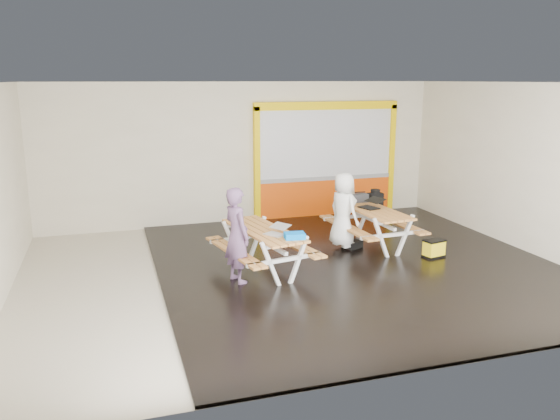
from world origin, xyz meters
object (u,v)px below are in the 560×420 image
object	(u,v)px
picnic_table_left	(263,240)
person_left	(237,235)
person_right	(343,210)
picnic_table_right	(372,218)
laptop_left	(277,231)
dark_case	(352,244)
fluke_bag	(434,249)
toolbox	(359,198)
laptop_right	(371,205)
backpack	(375,202)
blue_pouch	(295,236)

from	to	relation	value
picnic_table_left	person_left	xyz separation A→B (m)	(-0.59, -0.39, 0.24)
person_right	picnic_table_right	bearing A→B (deg)	-103.39
laptop_left	dark_case	bearing A→B (deg)	31.22
dark_case	person_right	bearing A→B (deg)	-176.40
dark_case	fluke_bag	bearing A→B (deg)	-39.63
picnic_table_right	laptop_left	size ratio (longest dim) A/B	4.40
fluke_bag	toolbox	bearing A→B (deg)	114.74
picnic_table_left	picnic_table_right	size ratio (longest dim) A/B	1.05
laptop_right	dark_case	distance (m)	0.94
picnic_table_right	laptop_left	xyz separation A→B (m)	(-2.53, -1.28, 0.25)
laptop_right	backpack	world-z (taller)	backpack
picnic_table_right	dark_case	bearing A→B (deg)	-176.34
fluke_bag	person_left	bearing A→B (deg)	-177.68
person_right	laptop_right	size ratio (longest dim) A/B	2.74
picnic_table_left	picnic_table_right	xyz separation A→B (m)	(2.67, 0.88, 0.01)
laptop_left	backpack	xyz separation A→B (m)	(3.08, 2.25, -0.13)
picnic_table_left	person_left	world-z (taller)	person_left
person_right	laptop_right	distance (m)	0.72
picnic_table_left	backpack	distance (m)	3.71
person_left	toolbox	bearing A→B (deg)	-75.82
toolbox	person_right	bearing A→B (deg)	-132.68
dark_case	laptop_right	bearing A→B (deg)	14.66
picnic_table_left	person_right	distance (m)	2.16
laptop_left	backpack	size ratio (longest dim) A/B	0.91
picnic_table_left	laptop_left	xyz separation A→B (m)	(0.14, -0.40, 0.25)
picnic_table_left	blue_pouch	distance (m)	0.87
picnic_table_right	person_left	world-z (taller)	person_left
person_left	dark_case	size ratio (longest dim) A/B	4.44
laptop_right	fluke_bag	world-z (taller)	laptop_right
picnic_table_right	person_left	distance (m)	3.51
picnic_table_left	person_right	bearing A→B (deg)	22.99
laptop_right	toolbox	size ratio (longest dim) A/B	1.38
toolbox	dark_case	bearing A→B (deg)	-122.01
picnic_table_right	blue_pouch	bearing A→B (deg)	-144.73
laptop_left	picnic_table_left	bearing A→B (deg)	109.11
fluke_bag	person_right	bearing A→B (deg)	145.30
picnic_table_left	laptop_right	world-z (taller)	laptop_right
picnic_table_right	blue_pouch	size ratio (longest dim) A/B	6.52
toolbox	laptop_left	bearing A→B (deg)	-141.75
laptop_left	blue_pouch	world-z (taller)	laptop_left
person_left	person_right	distance (m)	2.84
picnic_table_left	person_left	distance (m)	0.75
laptop_left	blue_pouch	xyz separation A→B (m)	(0.22, -0.35, -0.00)
person_left	dark_case	world-z (taller)	person_left
person_right	laptop_left	distance (m)	2.21
person_right	fluke_bag	xyz separation A→B (m)	(1.54, -1.06, -0.68)
picnic_table_left	toolbox	distance (m)	3.12
laptop_right	toolbox	distance (m)	0.62
dark_case	fluke_bag	size ratio (longest dim) A/B	0.83
person_left	backpack	distance (m)	4.42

